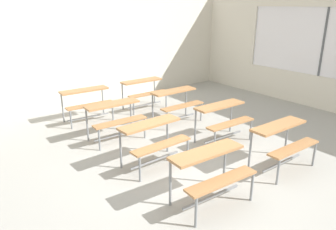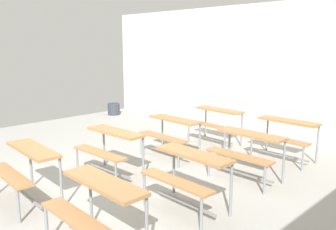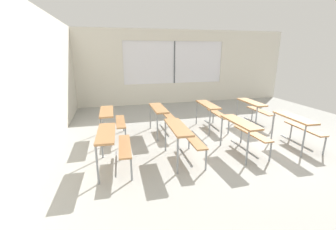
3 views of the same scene
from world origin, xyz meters
name	(u,v)px [view 3 (image 3 of 3)]	position (x,y,z in m)	size (l,w,h in m)	color
ground	(252,147)	(0.00, 0.00, -0.03)	(10.00, 9.00, 0.05)	#9E9E99
wall_back	(29,91)	(0.00, 4.50, 1.50)	(10.00, 0.12, 3.00)	silver
wall_right	(189,68)	(5.00, -0.13, 1.45)	(0.12, 9.00, 3.00)	silver
desk_bench_r0c0	(298,124)	(-0.27, -0.91, 0.56)	(1.13, 0.64, 0.74)	#A87547
desk_bench_r0c1	(254,107)	(1.37, -0.92, 0.56)	(1.11, 0.61, 0.74)	#A87547
desk_bench_r1c0	(244,129)	(-0.27, 0.45, 0.56)	(1.12, 0.63, 0.74)	#A87547
desk_bench_r1c1	(211,110)	(1.39, 0.44, 0.56)	(1.11, 0.62, 0.74)	#A87547
desk_bench_r2c0	(183,134)	(-0.25, 1.82, 0.56)	(1.11, 0.61, 0.74)	#A87547
desk_bench_r2c1	(163,113)	(1.36, 1.86, 0.56)	(1.10, 0.59, 0.74)	#A87547
desk_bench_r3c0	(113,141)	(-0.26, 3.18, 0.56)	(1.13, 0.64, 0.74)	#A87547
desk_bench_r3c1	(112,117)	(1.32, 3.18, 0.56)	(1.11, 0.61, 0.74)	#A87547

